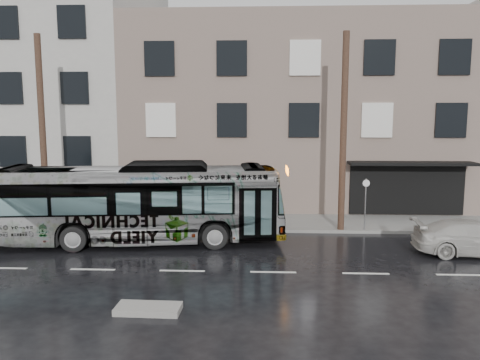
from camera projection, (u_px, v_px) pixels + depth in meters
The scene contains 10 objects.
ground at pixel (193, 251), 18.93m from camera, with size 120.00×120.00×0.00m, color black.
sidewalk at pixel (207, 222), 23.77m from camera, with size 90.00×3.60×0.15m, color gray.
building_taupe at pixel (296, 115), 30.53m from camera, with size 20.00×12.00×11.00m, color #75655A.
utility_pole_front at pixel (343, 133), 21.28m from camera, with size 0.30×0.30×9.00m, color #4E3427.
utility_pole_rear at pixel (42, 132), 21.90m from camera, with size 0.30×0.30×9.00m, color #4E3427.
sign_post at pixel (365, 204), 21.67m from camera, with size 0.06×0.06×2.40m, color slate.
bus at pixel (138, 203), 19.95m from camera, with size 2.90×12.38×3.45m, color #B2B2B2.
white_sedan at pixel (475, 238), 18.30m from camera, with size 1.89×4.66×1.35m, color #B5B2AC.
dark_sedan at pixel (5, 226), 20.16m from camera, with size 1.49×4.27×1.41m, color black.
slush_pile at pixel (148, 309), 12.99m from camera, with size 1.80×0.80×0.18m, color gray.
Camera 1 is at (2.75, -18.26, 5.40)m, focal length 35.00 mm.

